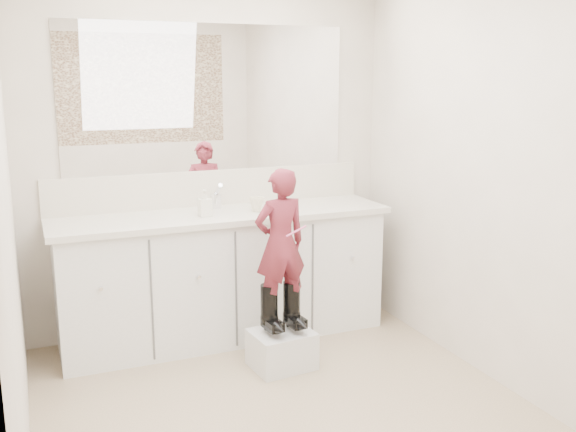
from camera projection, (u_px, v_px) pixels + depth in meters
name	position (u px, v px, depth m)	size (l,w,h in m)	color
floor	(293.00, 419.00, 3.42)	(3.00, 3.00, 0.00)	#877358
wall_back	(210.00, 162.00, 4.52)	(2.60, 2.60, 0.00)	beige
wall_front	(501.00, 289.00, 1.81)	(2.60, 2.60, 0.00)	beige
wall_left	(7.00, 220.00, 2.68)	(3.00, 3.00, 0.00)	beige
wall_right	(503.00, 182.00, 3.65)	(3.00, 3.00, 0.00)	beige
vanity_cabinet	(224.00, 278.00, 4.44)	(2.20, 0.55, 0.85)	silver
countertop	(223.00, 215.00, 4.33)	(2.28, 0.58, 0.04)	beige
backsplash	(211.00, 188.00, 4.54)	(2.28, 0.03, 0.25)	beige
mirror	(209.00, 98.00, 4.41)	(2.00, 0.02, 1.00)	white
dot_panel	(510.00, 129.00, 1.73)	(2.00, 0.01, 1.20)	#472819
faucet	(216.00, 201.00, 4.46)	(0.08, 0.08, 0.10)	silver
cup	(257.00, 204.00, 4.35)	(0.10, 0.10, 0.10)	beige
soap_bottle	(205.00, 203.00, 4.20)	(0.08, 0.08, 0.17)	silver
step_stool	(282.00, 349.00, 4.01)	(0.37, 0.31, 0.24)	silver
boot_left	(269.00, 309.00, 3.94)	(0.11, 0.20, 0.31)	black
boot_right	(292.00, 305.00, 4.00)	(0.11, 0.20, 0.31)	black
toddler	(280.00, 244.00, 3.89)	(0.34, 0.22, 0.92)	#B1364E
toothbrush	(296.00, 231.00, 3.82)	(0.01, 0.01, 0.14)	#ED5C94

